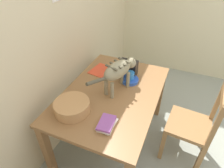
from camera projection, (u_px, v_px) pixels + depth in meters
wall_rear at (57, 32)px, 1.91m from camera, size 4.34×0.11×2.50m
dining_table at (112, 98)px, 2.04m from camera, size 1.36×0.93×0.73m
cat at (119, 70)px, 1.88m from camera, size 0.63×0.27×0.33m
saucer_bowl at (130, 80)px, 2.12m from camera, size 0.19×0.19×0.04m
coffee_mug at (130, 75)px, 2.09m from camera, size 0.13×0.09×0.08m
magazine at (101, 70)px, 2.31m from camera, size 0.29×0.24×0.01m
book_stack at (107, 124)px, 1.61m from camera, size 0.20×0.14×0.05m
wicker_basket at (72, 107)px, 1.73m from camera, size 0.32×0.32×0.11m
toaster at (128, 68)px, 2.20m from camera, size 0.12×0.20×0.18m
wooden_chair_far at (193, 125)px, 1.98m from camera, size 0.45×0.45×0.95m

